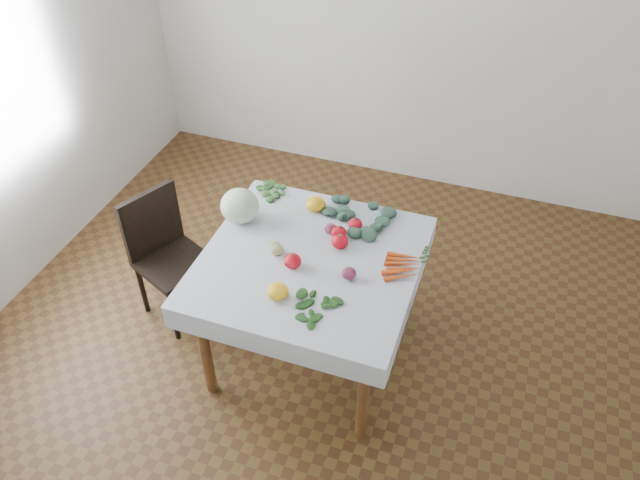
% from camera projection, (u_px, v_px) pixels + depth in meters
% --- Properties ---
extents(ground, '(4.00, 4.00, 0.00)m').
position_uv_depth(ground, '(311.00, 351.00, 3.76)').
color(ground, brown).
extents(back_wall, '(4.00, 0.04, 2.70)m').
position_uv_depth(back_wall, '(408.00, 11.00, 4.31)').
color(back_wall, white).
rests_on(back_wall, ground).
extents(table, '(1.00, 1.00, 0.75)m').
position_uv_depth(table, '(310.00, 273.00, 3.33)').
color(table, brown).
rests_on(table, ground).
extents(tablecloth, '(1.12, 1.12, 0.01)m').
position_uv_depth(tablecloth, '(310.00, 259.00, 3.27)').
color(tablecloth, white).
rests_on(tablecloth, table).
extents(chair, '(0.51, 0.51, 0.85)m').
position_uv_depth(chair, '(165.00, 248.00, 3.74)').
color(chair, black).
rests_on(chair, ground).
extents(cabbage, '(0.26, 0.26, 0.19)m').
position_uv_depth(cabbage, '(240.00, 206.00, 3.45)').
color(cabbage, silver).
rests_on(cabbage, tablecloth).
extents(tomato_a, '(0.09, 0.09, 0.07)m').
position_uv_depth(tomato_a, '(355.00, 224.00, 3.43)').
color(tomato_a, red).
rests_on(tomato_a, tablecloth).
extents(tomato_b, '(0.11, 0.11, 0.08)m').
position_uv_depth(tomato_b, '(339.00, 233.00, 3.37)').
color(tomato_b, red).
rests_on(tomato_b, tablecloth).
extents(tomato_c, '(0.12, 0.12, 0.08)m').
position_uv_depth(tomato_c, '(340.00, 241.00, 3.31)').
color(tomato_c, red).
rests_on(tomato_c, tablecloth).
extents(tomato_d, '(0.10, 0.10, 0.08)m').
position_uv_depth(tomato_d, '(293.00, 261.00, 3.20)').
color(tomato_d, red).
rests_on(tomato_d, tablecloth).
extents(heirloom_back, '(0.12, 0.12, 0.08)m').
position_uv_depth(heirloom_back, '(316.00, 204.00, 3.56)').
color(heirloom_back, yellow).
rests_on(heirloom_back, tablecloth).
extents(heirloom_front, '(0.14, 0.14, 0.08)m').
position_uv_depth(heirloom_front, '(278.00, 291.00, 3.04)').
color(heirloom_front, yellow).
rests_on(heirloom_front, tablecloth).
extents(onion_a, '(0.09, 0.09, 0.06)m').
position_uv_depth(onion_a, '(331.00, 229.00, 3.41)').
color(onion_a, maroon).
rests_on(onion_a, tablecloth).
extents(onion_b, '(0.08, 0.08, 0.06)m').
position_uv_depth(onion_b, '(349.00, 273.00, 3.14)').
color(onion_b, maroon).
rests_on(onion_b, tablecloth).
extents(tomatillo_cluster, '(0.09, 0.12, 0.05)m').
position_uv_depth(tomatillo_cluster, '(271.00, 253.00, 3.27)').
color(tomatillo_cluster, '#A7B669').
rests_on(tomatillo_cluster, tablecloth).
extents(carrot_bunch, '(0.19, 0.24, 0.03)m').
position_uv_depth(carrot_bunch, '(404.00, 266.00, 3.21)').
color(carrot_bunch, orange).
rests_on(carrot_bunch, tablecloth).
extents(kale_bunch, '(0.37, 0.28, 0.05)m').
position_uv_depth(kale_bunch, '(356.00, 216.00, 3.50)').
color(kale_bunch, '#355742').
rests_on(kale_bunch, tablecloth).
extents(basil_bunch, '(0.27, 0.24, 0.01)m').
position_uv_depth(basil_bunch, '(314.00, 308.00, 2.99)').
color(basil_bunch, '#215119').
rests_on(basil_bunch, tablecloth).
extents(dill_bunch, '(0.22, 0.17, 0.02)m').
position_uv_depth(dill_bunch, '(270.00, 192.00, 3.70)').
color(dill_bunch, '#3B6C31').
rests_on(dill_bunch, tablecloth).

